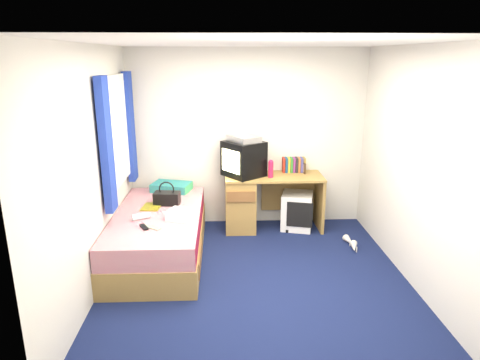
{
  "coord_description": "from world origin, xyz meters",
  "views": [
    {
      "loc": [
        -0.34,
        -4.04,
        2.28
      ],
      "look_at": [
        -0.14,
        0.7,
        0.9
      ],
      "focal_mm": 32.0,
      "sensor_mm": 36.0,
      "label": 1
    }
  ],
  "objects_px": {
    "pillow": "(172,187)",
    "desk": "(253,200)",
    "towel": "(182,215)",
    "magazine": "(152,207)",
    "water_bottle": "(141,216)",
    "crt_tv": "(243,159)",
    "picture_frame": "(304,168)",
    "pink_water_bottle": "(271,170)",
    "aerosol_can": "(262,169)",
    "handbag": "(167,198)",
    "storage_cube": "(297,211)",
    "vcr": "(244,139)",
    "colour_swatch_fan": "(151,227)",
    "remote_control": "(144,227)",
    "white_heels": "(352,244)",
    "bed": "(159,235)"
  },
  "relations": [
    {
      "from": "vcr",
      "to": "water_bottle",
      "type": "relative_size",
      "value": 2.05
    },
    {
      "from": "storage_cube",
      "to": "picture_frame",
      "type": "xyz_separation_m",
      "value": [
        0.1,
        0.13,
        0.57
      ]
    },
    {
      "from": "handbag",
      "to": "storage_cube",
      "type": "bearing_deg",
      "value": 22.55
    },
    {
      "from": "bed",
      "to": "pillow",
      "type": "relative_size",
      "value": 4.03
    },
    {
      "from": "vcr",
      "to": "white_heels",
      "type": "relative_size",
      "value": 1.0
    },
    {
      "from": "desk",
      "to": "handbag",
      "type": "distance_m",
      "value": 1.22
    },
    {
      "from": "towel",
      "to": "storage_cube",
      "type": "bearing_deg",
      "value": 33.77
    },
    {
      "from": "bed",
      "to": "pillow",
      "type": "bearing_deg",
      "value": 85.34
    },
    {
      "from": "remote_control",
      "to": "pillow",
      "type": "bearing_deg",
      "value": 55.97
    },
    {
      "from": "desk",
      "to": "storage_cube",
      "type": "distance_m",
      "value": 0.62
    },
    {
      "from": "storage_cube",
      "to": "handbag",
      "type": "bearing_deg",
      "value": -149.73
    },
    {
      "from": "pillow",
      "to": "towel",
      "type": "distance_m",
      "value": 1.07
    },
    {
      "from": "handbag",
      "to": "colour_swatch_fan",
      "type": "distance_m",
      "value": 0.75
    },
    {
      "from": "towel",
      "to": "colour_swatch_fan",
      "type": "height_order",
      "value": "towel"
    },
    {
      "from": "vcr",
      "to": "crt_tv",
      "type": "bearing_deg",
      "value": -83.9
    },
    {
      "from": "handbag",
      "to": "water_bottle",
      "type": "relative_size",
      "value": 1.63
    },
    {
      "from": "desk",
      "to": "vcr",
      "type": "xyz_separation_m",
      "value": [
        -0.13,
        0.0,
        0.84
      ]
    },
    {
      "from": "crt_tv",
      "to": "pink_water_bottle",
      "type": "bearing_deg",
      "value": 36.79
    },
    {
      "from": "water_bottle",
      "to": "handbag",
      "type": "bearing_deg",
      "value": 64.82
    },
    {
      "from": "crt_tv",
      "to": "picture_frame",
      "type": "height_order",
      "value": "crt_tv"
    },
    {
      "from": "picture_frame",
      "to": "towel",
      "type": "bearing_deg",
      "value": -145.37
    },
    {
      "from": "water_bottle",
      "to": "remote_control",
      "type": "xyz_separation_m",
      "value": [
        0.07,
        -0.25,
        -0.03
      ]
    },
    {
      "from": "storage_cube",
      "to": "aerosol_can",
      "type": "distance_m",
      "value": 0.77
    },
    {
      "from": "crt_tv",
      "to": "picture_frame",
      "type": "xyz_separation_m",
      "value": [
        0.83,
        0.1,
        -0.16
      ]
    },
    {
      "from": "pink_water_bottle",
      "to": "white_heels",
      "type": "relative_size",
      "value": 0.52
    },
    {
      "from": "vcr",
      "to": "water_bottle",
      "type": "height_order",
      "value": "vcr"
    },
    {
      "from": "crt_tv",
      "to": "towel",
      "type": "height_order",
      "value": "crt_tv"
    },
    {
      "from": "storage_cube",
      "to": "colour_swatch_fan",
      "type": "relative_size",
      "value": 2.27
    },
    {
      "from": "pillow",
      "to": "bed",
      "type": "bearing_deg",
      "value": -94.66
    },
    {
      "from": "water_bottle",
      "to": "pink_water_bottle",
      "type": "bearing_deg",
      "value": 30.32
    },
    {
      "from": "handbag",
      "to": "colour_swatch_fan",
      "type": "relative_size",
      "value": 1.48
    },
    {
      "from": "vcr",
      "to": "magazine",
      "type": "bearing_deg",
      "value": -92.61
    },
    {
      "from": "picture_frame",
      "to": "handbag",
      "type": "height_order",
      "value": "picture_frame"
    },
    {
      "from": "pink_water_bottle",
      "to": "aerosol_can",
      "type": "distance_m",
      "value": 0.16
    },
    {
      "from": "storage_cube",
      "to": "white_heels",
      "type": "bearing_deg",
      "value": -33.73
    },
    {
      "from": "crt_tv",
      "to": "pink_water_bottle",
      "type": "distance_m",
      "value": 0.39
    },
    {
      "from": "vcr",
      "to": "picture_frame",
      "type": "distance_m",
      "value": 0.94
    },
    {
      "from": "vcr",
      "to": "remote_control",
      "type": "height_order",
      "value": "vcr"
    },
    {
      "from": "storage_cube",
      "to": "picture_frame",
      "type": "distance_m",
      "value": 0.59
    },
    {
      "from": "magazine",
      "to": "water_bottle",
      "type": "xyz_separation_m",
      "value": [
        -0.06,
        -0.38,
        0.03
      ]
    },
    {
      "from": "colour_swatch_fan",
      "to": "water_bottle",
      "type": "bearing_deg",
      "value": 120.73
    },
    {
      "from": "desk",
      "to": "picture_frame",
      "type": "bearing_deg",
      "value": 8.07
    },
    {
      "from": "bed",
      "to": "handbag",
      "type": "distance_m",
      "value": 0.47
    },
    {
      "from": "pillow",
      "to": "desk",
      "type": "height_order",
      "value": "desk"
    },
    {
      "from": "bed",
      "to": "water_bottle",
      "type": "bearing_deg",
      "value": -128.37
    },
    {
      "from": "bed",
      "to": "desk",
      "type": "distance_m",
      "value": 1.42
    },
    {
      "from": "vcr",
      "to": "colour_swatch_fan",
      "type": "xyz_separation_m",
      "value": [
        -1.04,
        -1.26,
        -0.7
      ]
    },
    {
      "from": "picture_frame",
      "to": "white_heels",
      "type": "bearing_deg",
      "value": -58.55
    },
    {
      "from": "handbag",
      "to": "remote_control",
      "type": "height_order",
      "value": "handbag"
    },
    {
      "from": "picture_frame",
      "to": "water_bottle",
      "type": "relative_size",
      "value": 0.7
    }
  ]
}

